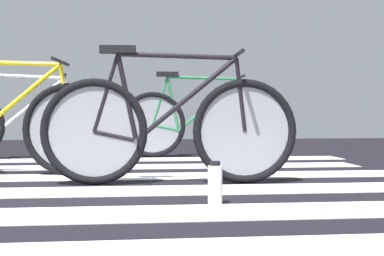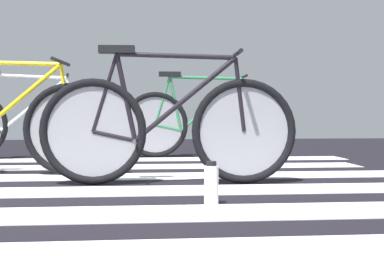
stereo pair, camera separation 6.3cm
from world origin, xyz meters
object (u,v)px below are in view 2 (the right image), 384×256
Objects in this scene: bicycle_1_of_4 at (168,127)px; water_bottle at (211,184)px; bicycle_2_of_4 at (3,126)px; bicycle_4_of_4 at (201,122)px; bicycle_3_of_4 at (23,123)px.

bicycle_1_of_4 is 0.91m from water_bottle.
bicycle_2_of_4 is 1.00× the size of bicycle_4_of_4.
bicycle_3_of_4 is 1.89m from bicycle_4_of_4.
bicycle_2_of_4 is 7.54× the size of water_bottle.
bicycle_1_of_4 is 2.27m from bicycle_4_of_4.
bicycle_4_of_4 is at bearing 79.84° from bicycle_1_of_4.
bicycle_4_of_4 is 7.55× the size of water_bottle.
bicycle_1_of_4 is 1.01× the size of bicycle_3_of_4.
bicycle_1_of_4 is at bearing -99.92° from bicycle_4_of_4.
water_bottle is (1.59, -3.00, -0.28)m from bicycle_3_of_4.
bicycle_3_of_4 is at bearing 125.16° from bicycle_1_of_4.
bicycle_3_of_4 reaches higher than water_bottle.
bicycle_1_of_4 is 2.58m from bicycle_3_of_4.
bicycle_1_of_4 and bicycle_3_of_4 have the same top height.
bicycle_2_of_4 and bicycle_4_of_4 have the same top height.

